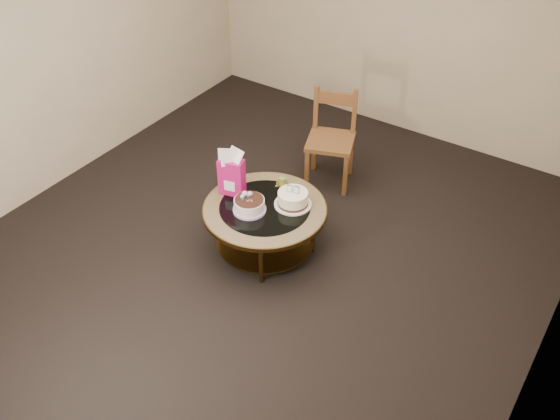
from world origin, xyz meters
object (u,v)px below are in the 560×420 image
Objects in this scene: decorated_cake at (249,205)px; dining_chair at (331,138)px; coffee_table at (265,214)px; gift_bag at (231,172)px; cream_cake at (293,199)px.

dining_chair is (0.01, 1.31, -0.04)m from decorated_cake.
dining_chair is at bearing 89.77° from decorated_cake.
gift_bag is at bearing 177.92° from coffee_table.
dining_chair reaches higher than coffee_table.
decorated_cake is at bearing -124.29° from coffee_table.
cream_cake is at bearing 45.71° from decorated_cake.
coffee_table is 3.80× the size of decorated_cake.
decorated_cake is (-0.07, -0.11, 0.13)m from coffee_table.
decorated_cake is 1.31m from dining_chair.
cream_cake is (0.25, 0.26, 0.01)m from decorated_cake.
dining_chair reaches higher than decorated_cake.
gift_bag is (-0.51, -0.14, 0.14)m from cream_cake.
decorated_cake is at bearing -150.56° from cream_cake.
gift_bag is (-0.26, 0.12, 0.15)m from decorated_cake.
cream_cake is 0.33× the size of dining_chair.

